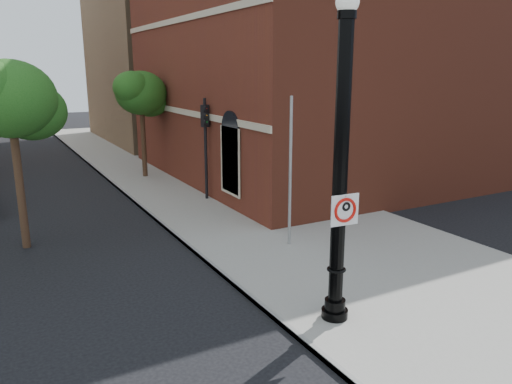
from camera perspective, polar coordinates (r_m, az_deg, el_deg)
ground at (r=9.97m, az=-5.99°, el=-18.99°), size 120.00×120.00×0.00m
sidewalk_right at (r=20.68m, az=-1.46°, el=-1.07°), size 8.00×60.00×0.12m
curb_edge at (r=19.26m, az=-11.97°, el=-2.48°), size 0.10×60.00×0.14m
brick_wall_building at (r=29.00m, az=13.05°, el=15.24°), size 22.30×16.30×12.50m
bg_building_tan_b at (r=42.37m, az=-1.93°, el=16.05°), size 22.00×14.00×14.00m
lamppost at (r=10.32m, az=9.58°, el=1.18°), size 0.58×0.58×6.85m
no_parking_sign at (r=10.34m, az=10.12°, el=-2.01°), size 0.66×0.11×0.66m
traffic_signal_right at (r=20.50m, az=-5.80°, el=6.75°), size 0.31×0.37×4.27m
utility_pole at (r=14.99m, az=3.93°, el=2.02°), size 0.09×0.09×4.65m
street_tree_a at (r=16.39m, az=-26.19°, el=9.33°), size 3.16×2.86×5.69m
street_tree_c at (r=25.48m, az=-12.96°, el=10.85°), size 2.95×2.67×5.32m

